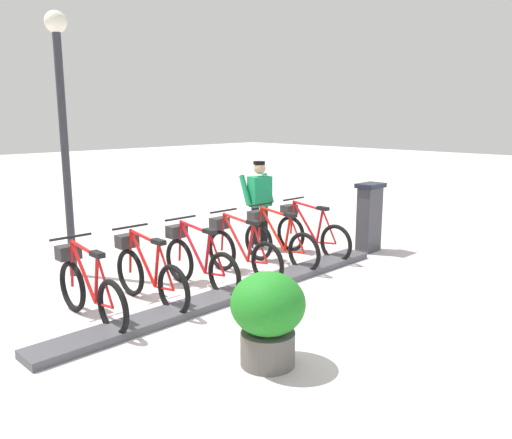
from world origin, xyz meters
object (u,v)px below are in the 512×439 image
payment_kiosk (369,216)px  bike_docked_1 (277,241)px  lamp_post (62,108)px  worker_near_rack (259,201)px  bike_docked_3 (198,260)px  bike_docked_5 (88,288)px  bike_docked_0 (309,233)px  planter_bush (268,314)px  bike_docked_2 (240,250)px  bike_docked_4 (147,273)px

payment_kiosk → bike_docked_1: payment_kiosk is taller
bike_docked_1 → lamp_post: size_ratio=0.43×
bike_docked_1 → worker_near_rack: size_ratio=1.04×
bike_docked_3 → bike_docked_5: 1.71m
payment_kiosk → lamp_post: lamp_post is taller
bike_docked_0 → bike_docked_5: bearing=90.0°
payment_kiosk → bike_docked_0: size_ratio=0.74×
bike_docked_3 → bike_docked_0: bearing=-90.0°
bike_docked_5 → planter_bush: 2.46m
payment_kiosk → bike_docked_5: 5.34m
bike_docked_3 → lamp_post: 3.07m
payment_kiosk → bike_docked_3: payment_kiosk is taller
bike_docked_0 → planter_bush: 4.25m
bike_docked_5 → worker_near_rack: 4.19m
payment_kiosk → bike_docked_3: 3.65m
planter_bush → bike_docked_5: bearing=17.3°
bike_docked_2 → worker_near_rack: 1.86m
bike_docked_5 → payment_kiosk: bearing=-96.1°
bike_docked_2 → worker_near_rack: (1.03, -1.48, 0.48)m
bike_docked_0 → planter_bush: bearing=123.5°
bike_docked_4 → lamp_post: lamp_post is taller
bike_docked_2 → bike_docked_5: same height
bike_docked_2 → worker_near_rack: bearing=-55.1°
bike_docked_0 → lamp_post: bearing=61.6°
bike_docked_2 → bike_docked_3: (0.00, 0.85, 0.00)m
bike_docked_2 → bike_docked_5: size_ratio=1.00×
lamp_post → planter_bush: (-4.26, -0.00, -2.07)m
bike_docked_2 → bike_docked_3: 0.85m
bike_docked_2 → planter_bush: bike_docked_2 is taller
bike_docked_0 → bike_docked_3: 2.56m
bike_docked_2 → lamp_post: bearing=43.8°
bike_docked_2 → bike_docked_5: bearing=90.0°
bike_docked_3 → worker_near_rack: size_ratio=1.04×
bike_docked_0 → bike_docked_2: (0.00, 1.71, 0.00)m
worker_near_rack → planter_bush: size_ratio=1.71×
bike_docked_1 → lamp_post: bearing=54.5°
worker_near_rack → lamp_post: lamp_post is taller
bike_docked_2 → worker_near_rack: worker_near_rack is taller
bike_docked_3 → worker_near_rack: 2.59m
bike_docked_2 → bike_docked_0: bearing=-90.0°
bike_docked_5 → lamp_post: bearing=-20.7°
worker_near_rack → bike_docked_4: bearing=107.9°
bike_docked_2 → planter_bush: 2.98m
bike_docked_2 → bike_docked_3: size_ratio=1.00×
payment_kiosk → bike_docked_2: payment_kiosk is taller
worker_near_rack → planter_bush: bearing=135.6°
lamp_post → bike_docked_2: bearing=-136.2°
worker_near_rack → lamp_post: (0.89, 3.31, 1.70)m
bike_docked_3 → bike_docked_5: size_ratio=1.00×
bike_docked_1 → bike_docked_5: 3.42m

